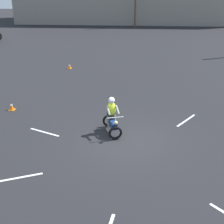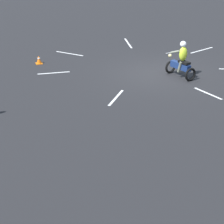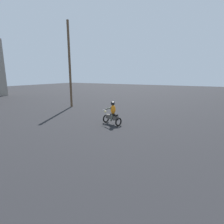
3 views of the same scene
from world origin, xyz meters
name	(u,v)px [view 3 (image 3 of 3)]	position (x,y,z in m)	size (l,w,h in m)	color
motorcycle_rider_background	(112,114)	(8.78, 10.29, 0.73)	(1.02, 1.55, 1.66)	black
utility_pole_near	(70,65)	(12.82, 17.73, 4.47)	(0.24, 0.24, 8.95)	brown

